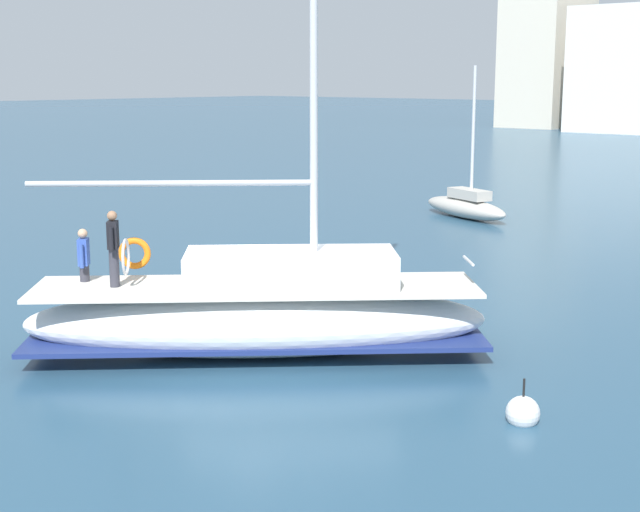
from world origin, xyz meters
TOP-DOWN VIEW (x-y plane):
  - ground_plane at (0.00, 0.00)m, footprint 400.00×400.00m
  - main_sailboat at (0.71, -0.51)m, footprint 8.55×8.42m
  - moored_catamaran at (-6.36, 18.50)m, footprint 5.14×2.89m
  - mooring_buoy at (6.76, -0.35)m, footprint 0.58×0.58m

SIDE VIEW (x-z plane):
  - ground_plane at x=0.00m, z-range 0.00..0.00m
  - mooring_buoy at x=6.76m, z-range -0.27..0.62m
  - moored_catamaran at x=-6.36m, z-range -2.56..3.61m
  - main_sailboat at x=0.71m, z-range -5.85..7.68m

